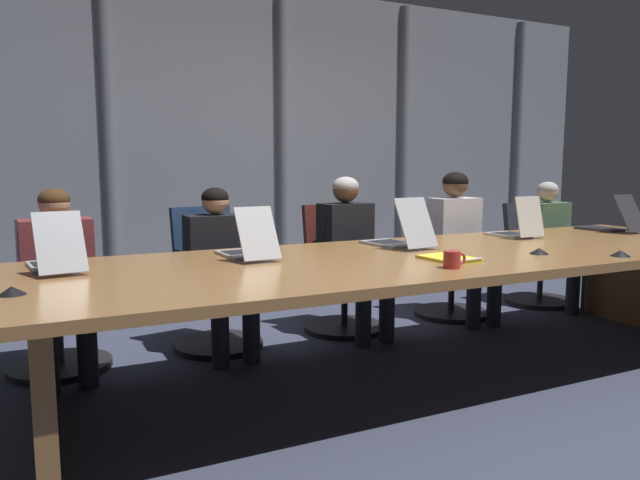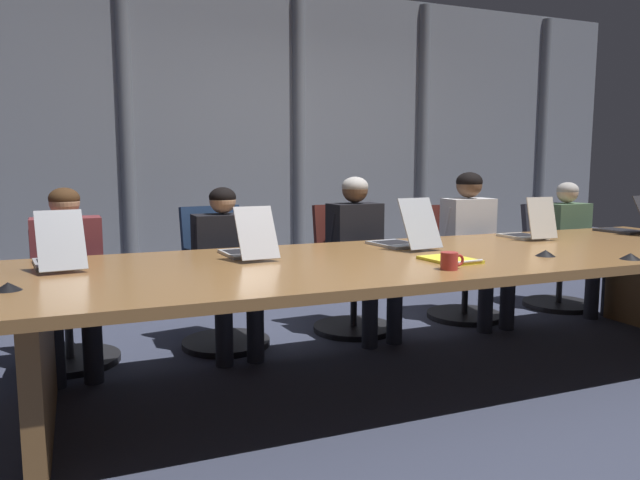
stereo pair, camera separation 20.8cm
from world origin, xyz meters
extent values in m
plane|color=#383D51|center=(0.00, 0.00, 0.00)|extent=(15.03, 15.03, 0.00)
cube|color=olive|center=(0.00, 0.00, 0.70)|extent=(4.65, 1.41, 0.05)
cube|color=black|center=(0.00, 0.00, 0.63)|extent=(3.95, 0.10, 0.06)
cube|color=brown|center=(-2.07, 0.00, 0.34)|extent=(0.08, 1.20, 0.67)
cube|color=gray|center=(0.00, 2.50, 1.42)|extent=(7.51, 0.10, 2.84)
cylinder|color=slate|center=(-1.47, 2.45, 1.42)|extent=(0.12, 0.12, 2.79)
cylinder|color=slate|center=(0.08, 2.45, 1.42)|extent=(0.12, 0.12, 2.79)
cylinder|color=slate|center=(1.44, 2.45, 1.42)|extent=(0.12, 0.12, 2.79)
cylinder|color=slate|center=(3.00, 2.45, 1.42)|extent=(0.12, 0.12, 2.79)
cube|color=#A8ADB7|center=(-2.00, 0.44, 0.73)|extent=(0.25, 0.36, 0.02)
cube|color=black|center=(-2.00, 0.47, 0.74)|extent=(0.20, 0.20, 0.00)
cube|color=#A8ADB7|center=(-1.97, 0.20, 0.88)|extent=(0.23, 0.19, 0.28)
cube|color=black|center=(-1.97, 0.20, 0.88)|extent=(0.21, 0.16, 0.25)
cube|color=#BCBCC1|center=(-1.02, 0.39, 0.73)|extent=(0.23, 0.33, 0.02)
cube|color=black|center=(-1.02, 0.42, 0.74)|extent=(0.19, 0.19, 0.00)
cube|color=#BCBCC1|center=(-1.00, 0.16, 0.87)|extent=(0.22, 0.16, 0.27)
cube|color=black|center=(-1.00, 0.16, 0.88)|extent=(0.20, 0.14, 0.24)
cube|color=#A8ADB7|center=(-0.02, 0.40, 0.73)|extent=(0.28, 0.37, 0.02)
cube|color=black|center=(-0.02, 0.43, 0.74)|extent=(0.23, 0.21, 0.00)
cube|color=#A8ADB7|center=(0.01, 0.16, 0.89)|extent=(0.26, 0.18, 0.30)
cube|color=black|center=(0.01, 0.17, 0.89)|extent=(0.23, 0.15, 0.26)
cube|color=beige|center=(1.02, 0.42, 0.73)|extent=(0.22, 0.30, 0.02)
cube|color=black|center=(1.02, 0.45, 0.74)|extent=(0.19, 0.16, 0.00)
cube|color=beige|center=(1.02, 0.24, 0.88)|extent=(0.22, 0.07, 0.28)
cube|color=black|center=(1.02, 0.25, 0.88)|extent=(0.20, 0.06, 0.25)
cube|color=#2D2D33|center=(1.95, 0.41, 0.73)|extent=(0.25, 0.34, 0.02)
cube|color=black|center=(1.95, 0.44, 0.74)|extent=(0.20, 0.19, 0.00)
cube|color=#2D2D33|center=(1.97, 0.18, 0.87)|extent=(0.24, 0.17, 0.27)
cube|color=black|center=(1.97, 0.18, 0.88)|extent=(0.21, 0.15, 0.24)
cube|color=#2D2D38|center=(-1.97, 1.02, 0.40)|extent=(0.50, 0.50, 0.08)
cube|color=#2D2D38|center=(-1.96, 1.24, 0.67)|extent=(0.44, 0.13, 0.46)
cylinder|color=#262628|center=(-1.97, 1.02, 0.20)|extent=(0.05, 0.05, 0.32)
cylinder|color=black|center=(-1.97, 1.02, 0.02)|extent=(0.60, 0.60, 0.04)
cube|color=navy|center=(-0.98, 1.02, 0.40)|extent=(0.55, 0.55, 0.08)
cube|color=navy|center=(-1.02, 1.24, 0.69)|extent=(0.45, 0.19, 0.51)
cylinder|color=#262628|center=(-0.98, 1.02, 0.20)|extent=(0.05, 0.05, 0.32)
cylinder|color=black|center=(-0.98, 1.02, 0.02)|extent=(0.60, 0.60, 0.04)
cube|color=#511E19|center=(-0.01, 1.02, 0.40)|extent=(0.50, 0.50, 0.08)
cube|color=#511E19|center=(-0.02, 1.24, 0.69)|extent=(0.44, 0.14, 0.49)
cylinder|color=#262628|center=(-0.01, 1.02, 0.20)|extent=(0.05, 0.05, 0.32)
cylinder|color=black|center=(-0.01, 1.02, 0.02)|extent=(0.60, 0.60, 0.04)
cube|color=#511E19|center=(0.98, 1.02, 0.40)|extent=(0.54, 0.54, 0.08)
cube|color=#511E19|center=(1.01, 1.24, 0.67)|extent=(0.44, 0.17, 0.46)
cylinder|color=#262628|center=(0.98, 1.02, 0.20)|extent=(0.05, 0.05, 0.32)
cylinder|color=black|center=(0.98, 1.02, 0.02)|extent=(0.60, 0.60, 0.04)
cube|color=#2D2D38|center=(1.97, 1.02, 0.40)|extent=(0.55, 0.55, 0.08)
cube|color=#2D2D38|center=(1.93, 1.24, 0.67)|extent=(0.44, 0.18, 0.45)
cylinder|color=#262628|center=(1.97, 1.02, 0.20)|extent=(0.05, 0.05, 0.32)
cylinder|color=black|center=(1.97, 1.02, 0.02)|extent=(0.60, 0.60, 0.04)
cube|color=brown|center=(-1.96, 1.00, 0.68)|extent=(0.41, 0.23, 0.48)
sphere|color=tan|center=(-1.96, 1.00, 1.01)|extent=(0.18, 0.18, 0.18)
ellipsoid|color=#472D19|center=(-1.96, 1.00, 1.03)|extent=(0.18, 0.18, 0.13)
cylinder|color=brown|center=(-1.79, 1.01, 0.73)|extent=(0.07, 0.14, 0.27)
cylinder|color=tan|center=(-1.78, 0.80, 0.61)|extent=(0.07, 0.30, 0.06)
cylinder|color=brown|center=(-2.12, 0.99, 0.73)|extent=(0.07, 0.14, 0.27)
cylinder|color=tan|center=(-2.12, 0.79, 0.61)|extent=(0.07, 0.30, 0.06)
cylinder|color=#262833|center=(-1.85, 0.80, 0.41)|extent=(0.14, 0.40, 0.13)
cylinder|color=#262833|center=(-1.84, 0.62, 0.21)|extent=(0.11, 0.11, 0.42)
cylinder|color=#262833|center=(-2.05, 0.80, 0.41)|extent=(0.14, 0.40, 0.13)
cylinder|color=#262833|center=(-2.04, 0.62, 0.21)|extent=(0.11, 0.11, 0.42)
cube|color=black|center=(-0.99, 1.00, 0.67)|extent=(0.40, 0.22, 0.47)
sphere|color=tan|center=(-0.99, 1.00, 1.00)|extent=(0.18, 0.18, 0.18)
ellipsoid|color=black|center=(-0.99, 1.00, 1.02)|extent=(0.18, 0.18, 0.13)
cylinder|color=black|center=(-0.82, 1.00, 0.72)|extent=(0.07, 0.14, 0.27)
cylinder|color=tan|center=(-0.82, 0.79, 0.60)|extent=(0.07, 0.30, 0.06)
cylinder|color=black|center=(-1.16, 1.00, 0.72)|extent=(0.07, 0.14, 0.27)
cylinder|color=tan|center=(-1.15, 0.79, 0.60)|extent=(0.07, 0.30, 0.06)
cylinder|color=#262833|center=(-0.89, 0.80, 0.41)|extent=(0.13, 0.40, 0.13)
cylinder|color=#262833|center=(-0.89, 0.62, 0.21)|extent=(0.11, 0.11, 0.42)
cylinder|color=#262833|center=(-1.09, 0.80, 0.41)|extent=(0.13, 0.40, 0.13)
cylinder|color=#262833|center=(-1.09, 0.62, 0.21)|extent=(0.11, 0.11, 0.42)
cube|color=black|center=(-0.02, 1.00, 0.70)|extent=(0.39, 0.25, 0.51)
sphere|color=brown|center=(-0.02, 1.00, 1.05)|extent=(0.19, 0.19, 0.19)
ellipsoid|color=#B2ADA8|center=(-0.02, 1.00, 1.08)|extent=(0.19, 0.19, 0.14)
cylinder|color=black|center=(0.14, 1.01, 0.76)|extent=(0.08, 0.14, 0.27)
cylinder|color=brown|center=(0.15, 0.81, 0.65)|extent=(0.09, 0.30, 0.06)
cylinder|color=black|center=(-0.17, 0.99, 0.76)|extent=(0.08, 0.14, 0.27)
cylinder|color=brown|center=(-0.15, 0.78, 0.65)|extent=(0.09, 0.30, 0.06)
cylinder|color=#262833|center=(0.10, 0.81, 0.41)|extent=(0.16, 0.41, 0.13)
cylinder|color=#262833|center=(0.11, 0.63, 0.21)|extent=(0.11, 0.11, 0.42)
cylinder|color=#262833|center=(-0.10, 0.79, 0.41)|extent=(0.16, 0.41, 0.13)
cylinder|color=#262833|center=(-0.09, 0.61, 0.21)|extent=(0.11, 0.11, 0.42)
cube|color=silver|center=(0.97, 1.00, 0.70)|extent=(0.39, 0.22, 0.53)
sphere|color=brown|center=(0.97, 1.00, 1.07)|extent=(0.20, 0.20, 0.20)
ellipsoid|color=black|center=(0.97, 1.00, 1.10)|extent=(0.21, 0.21, 0.15)
cylinder|color=silver|center=(1.14, 1.00, 0.78)|extent=(0.07, 0.13, 0.27)
cylinder|color=brown|center=(1.14, 0.79, 0.66)|extent=(0.06, 0.30, 0.06)
cylinder|color=silver|center=(0.81, 1.00, 0.78)|extent=(0.07, 0.13, 0.27)
cylinder|color=brown|center=(0.81, 0.79, 0.66)|extent=(0.06, 0.30, 0.06)
cylinder|color=#262833|center=(1.07, 0.80, 0.41)|extent=(0.13, 0.40, 0.13)
cylinder|color=#262833|center=(1.07, 0.62, 0.21)|extent=(0.11, 0.11, 0.42)
cylinder|color=#262833|center=(0.87, 0.80, 0.41)|extent=(0.13, 0.40, 0.13)
cylinder|color=#262833|center=(0.87, 0.62, 0.21)|extent=(0.11, 0.11, 0.42)
cube|color=#4C6B4C|center=(1.99, 1.00, 0.67)|extent=(0.39, 0.25, 0.46)
sphere|color=beige|center=(1.99, 1.00, 1.00)|extent=(0.18, 0.18, 0.18)
ellipsoid|color=#B2ADA8|center=(1.99, 1.00, 1.02)|extent=(0.18, 0.18, 0.13)
cylinder|color=#4C6B4C|center=(2.14, 1.01, 0.71)|extent=(0.08, 0.14, 0.27)
cylinder|color=beige|center=(2.16, 0.80, 0.60)|extent=(0.08, 0.30, 0.06)
cylinder|color=#4C6B4C|center=(1.83, 0.99, 0.71)|extent=(0.08, 0.14, 0.27)
cylinder|color=beige|center=(1.84, 0.78, 0.60)|extent=(0.08, 0.30, 0.06)
cylinder|color=#262833|center=(2.10, 0.81, 0.41)|extent=(0.16, 0.41, 0.13)
cylinder|color=#262833|center=(2.11, 0.63, 0.21)|extent=(0.11, 0.11, 0.42)
cylinder|color=#262833|center=(1.90, 0.79, 0.41)|extent=(0.16, 0.41, 0.13)
cylinder|color=#262833|center=(1.91, 0.61, 0.21)|extent=(0.11, 0.11, 0.42)
cylinder|color=#B2332D|center=(-0.20, -0.46, 0.76)|extent=(0.09, 0.09, 0.09)
torus|color=#B2332D|center=(-0.15, -0.46, 0.76)|extent=(0.06, 0.01, 0.06)
cone|color=black|center=(0.90, -0.57, 0.74)|extent=(0.11, 0.11, 0.03)
cone|color=black|center=(0.55, -0.30, 0.74)|extent=(0.11, 0.11, 0.03)
cone|color=black|center=(-2.16, -0.18, 0.74)|extent=(0.11, 0.11, 0.03)
cube|color=yellow|center=(-0.05, -0.24, 0.73)|extent=(0.25, 0.32, 0.02)
cylinder|color=silver|center=(-0.05, -0.39, 0.74)|extent=(0.21, 0.03, 0.01)
camera|label=1|loc=(-2.07, -2.81, 1.24)|focal=33.41mm
camera|label=2|loc=(-1.88, -2.89, 1.24)|focal=33.41mm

